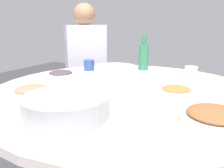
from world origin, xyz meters
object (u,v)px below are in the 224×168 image
stool_for_diner_left (87,112)px  diner_left (85,55)px  dish_shrimp (32,90)px  dish_stirfry (215,116)px  rice_bowl (66,106)px  round_dining_table (125,103)px  green_bottle (144,56)px  tea_cup_side (191,72)px  soup_bowl (115,70)px  tea_cup_far (89,65)px  dish_tofu_braise (176,91)px  dish_eggplant (61,74)px

stool_for_diner_left → diner_left: (0.00, 0.00, 0.55)m
dish_shrimp → dish_stirfry: bearing=92.8°
rice_bowl → diner_left: diner_left is taller
stool_for_diner_left → round_dining_table: bearing=45.1°
green_bottle → tea_cup_side: bearing=76.7°
dish_stirfry → diner_left: bearing=-129.8°
rice_bowl → diner_left: size_ratio=0.40×
soup_bowl → tea_cup_side: (-0.16, 0.44, 0.00)m
tea_cup_far → tea_cup_side: (-0.11, 0.67, -0.01)m
dish_tofu_braise → tea_cup_side: (-0.41, 0.01, 0.02)m
dish_tofu_braise → diner_left: (-0.67, -0.93, 0.03)m
dish_eggplant → dish_stirfry: 0.93m
rice_bowl → dish_eggplant: 0.64m
soup_bowl → dish_eggplant: (0.21, -0.27, -0.01)m
soup_bowl → dish_tofu_braise: bearing=59.8°
soup_bowl → diner_left: (-0.42, -0.50, 0.02)m
tea_cup_side → stool_for_diner_left: size_ratio=0.17×
rice_bowl → green_bottle: 0.93m
green_bottle → tea_cup_side: green_bottle is taller
tea_cup_far → diner_left: bearing=-143.8°
rice_bowl → dish_eggplant: size_ratio=1.58×
dish_shrimp → tea_cup_side: (-0.70, 0.61, 0.02)m
tea_cup_side → soup_bowl: bearing=-70.7°
green_bottle → diner_left: bearing=-106.8°
dish_shrimp → stool_for_diner_left: dish_shrimp is taller
tea_cup_far → tea_cup_side: tea_cup_far is taller
round_dining_table → tea_cup_side: bearing=148.9°
rice_bowl → tea_cup_side: 0.90m
dish_shrimp → rice_bowl: bearing=64.9°
dish_shrimp → tea_cup_far: tea_cup_far is taller
dish_shrimp → tea_cup_side: size_ratio=2.48×
round_dining_table → rice_bowl: rice_bowl is taller
dish_eggplant → dish_stirfry: bearing=71.3°
stool_for_diner_left → dish_tofu_braise: bearing=54.3°
round_dining_table → dish_eggplant: size_ratio=7.08×
dish_tofu_braise → green_bottle: 0.59m
dish_shrimp → diner_left: (-0.96, -0.33, 0.03)m
green_bottle → dish_eggplant: bearing=-40.5°
soup_bowl → tea_cup_side: size_ratio=3.36×
rice_bowl → dish_stirfry: bearing=111.7°
tea_cup_side → round_dining_table: bearing=-31.1°
green_bottle → tea_cup_far: (0.19, -0.33, -0.06)m
rice_bowl → tea_cup_side: rice_bowl is taller
dish_eggplant → tea_cup_far: bearing=169.6°
dish_eggplant → dish_shrimp: size_ratio=0.99×
dish_stirfry → green_bottle: 0.90m
rice_bowl → dish_tofu_braise: rice_bowl is taller
green_bottle → diner_left: size_ratio=0.32×
dish_tofu_braise → stool_for_diner_left: size_ratio=0.42×
green_bottle → tea_cup_far: 0.39m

